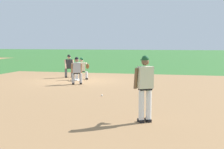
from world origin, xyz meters
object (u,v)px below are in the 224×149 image
(first_base_bag, at_px, (76,80))
(baserunner, at_px, (77,70))
(first_baseman, at_px, (82,68))
(umpire, at_px, (69,65))
(baseball, at_px, (102,95))
(pitcher, at_px, (145,85))

(first_base_bag, xyz_separation_m, baserunner, (-1.53, -0.64, 0.75))
(first_baseman, relative_size, umpire, 0.92)
(first_base_bag, height_order, baserunner, baserunner)
(first_base_bag, bearing_deg, baseball, -148.64)
(first_baseman, bearing_deg, baserunner, -168.56)
(baserunner, bearing_deg, umpire, 28.37)
(pitcher, xyz_separation_m, umpire, (10.01, 6.16, -0.27))
(first_base_bag, relative_size, baserunner, 0.26)
(pitcher, relative_size, baserunner, 1.27)
(pitcher, bearing_deg, first_baseman, 28.69)
(baserunner, relative_size, umpire, 1.00)
(first_base_bag, xyz_separation_m, pitcher, (-8.57, -5.20, 1.01))
(pitcher, relative_size, first_baseman, 1.39)
(baseball, height_order, pitcher, pitcher)
(first_base_bag, height_order, first_baseman, first_baseman)
(pitcher, relative_size, umpire, 1.27)
(baseball, relative_size, baserunner, 0.05)
(first_base_bag, height_order, baseball, first_base_bag)
(baserunner, bearing_deg, baseball, -145.08)
(first_base_bag, bearing_deg, pitcher, -148.75)
(first_baseman, bearing_deg, baseball, -153.12)
(pitcher, xyz_separation_m, first_baseman, (9.09, 4.97, -0.33))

